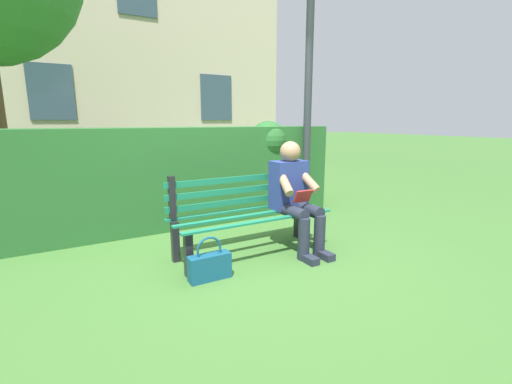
# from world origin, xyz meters

# --- Properties ---
(ground) EXTENTS (60.00, 60.00, 0.00)m
(ground) POSITION_xyz_m (0.00, 0.00, 0.00)
(ground) COLOR #3D6B2D
(park_bench) EXTENTS (1.65, 0.55, 0.85)m
(park_bench) POSITION_xyz_m (0.00, -0.09, 0.43)
(park_bench) COLOR black
(park_bench) RESTS_ON ground
(person_seated) EXTENTS (0.44, 0.73, 1.16)m
(person_seated) POSITION_xyz_m (-0.48, 0.10, 0.61)
(person_seated) COLOR navy
(person_seated) RESTS_ON ground
(hedge_backdrop) EXTENTS (4.58, 0.67, 1.37)m
(hedge_backdrop) POSITION_xyz_m (0.31, -1.43, 0.67)
(hedge_backdrop) COLOR #265B28
(hedge_backdrop) RESTS_ON ground
(building_facade) EXTENTS (7.86, 3.17, 7.09)m
(building_facade) POSITION_xyz_m (-0.36, -7.67, 3.55)
(building_facade) COLOR #BCAD93
(building_facade) RESTS_ON ground
(handbag) EXTENTS (0.37, 0.12, 0.39)m
(handbag) POSITION_xyz_m (0.61, 0.35, 0.13)
(handbag) COLOR navy
(handbag) RESTS_ON ground
(lamp_post) EXTENTS (0.26, 0.26, 3.57)m
(lamp_post) POSITION_xyz_m (-1.50, -1.02, 2.07)
(lamp_post) COLOR #2D3338
(lamp_post) RESTS_ON ground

